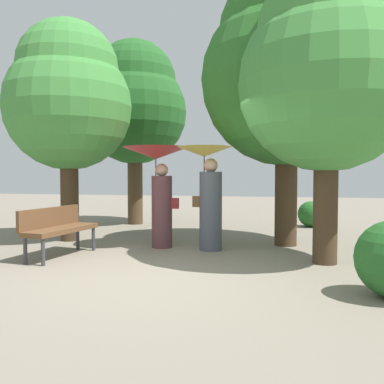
# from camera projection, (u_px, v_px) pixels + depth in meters

# --- Properties ---
(ground_plane) EXTENTS (40.00, 40.00, 0.00)m
(ground_plane) POSITION_uv_depth(u_px,v_px,m) (154.00, 274.00, 5.77)
(ground_plane) COLOR gray
(person_left) EXTENTS (1.26, 1.26, 1.91)m
(person_left) POSITION_uv_depth(u_px,v_px,m) (158.00, 174.00, 7.81)
(person_left) COLOR #563338
(person_left) RESTS_ON ground
(person_right) EXTENTS (1.03, 1.03, 1.90)m
(person_right) POSITION_uv_depth(u_px,v_px,m) (208.00, 184.00, 7.53)
(person_right) COLOR #474C56
(person_right) RESTS_ON ground
(park_bench) EXTENTS (0.70, 1.55, 0.83)m
(park_bench) POSITION_uv_depth(u_px,v_px,m) (58.00, 227.00, 6.96)
(park_bench) COLOR #38383D
(park_bench) RESTS_ON ground
(tree_near_left) EXTENTS (2.87, 2.87, 5.09)m
(tree_near_left) POSITION_uv_depth(u_px,v_px,m) (135.00, 103.00, 11.39)
(tree_near_left) COLOR #4C3823
(tree_near_left) RESTS_ON ground
(tree_near_right) EXTENTS (2.74, 2.74, 4.65)m
(tree_near_right) POSITION_uv_depth(u_px,v_px,m) (327.00, 67.00, 6.32)
(tree_near_right) COLOR #42301E
(tree_near_right) RESTS_ON ground
(tree_mid_left) EXTENTS (2.62, 2.62, 4.59)m
(tree_mid_left) POSITION_uv_depth(u_px,v_px,m) (68.00, 96.00, 8.54)
(tree_mid_left) COLOR #42301E
(tree_mid_left) RESTS_ON ground
(tree_mid_right) EXTENTS (3.33, 3.33, 5.40)m
(tree_mid_right) POSITION_uv_depth(u_px,v_px,m) (287.00, 66.00, 7.93)
(tree_mid_right) COLOR #42301E
(tree_mid_right) RESTS_ON ground
(bush_path_right) EXTENTS (0.68, 0.68, 0.68)m
(bush_path_right) POSITION_uv_depth(u_px,v_px,m) (311.00, 214.00, 10.85)
(bush_path_right) COLOR #235B23
(bush_path_right) RESTS_ON ground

